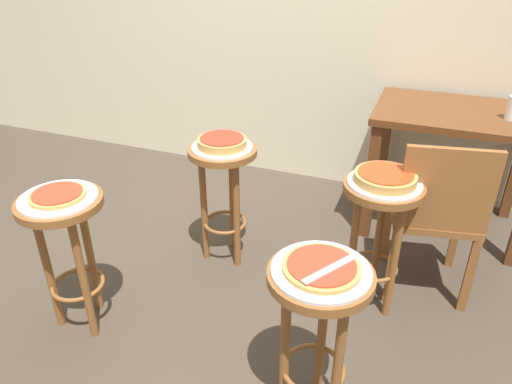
# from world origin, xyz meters

# --- Properties ---
(ground_plane) EXTENTS (6.00, 6.00, 0.00)m
(ground_plane) POSITION_xyz_m (0.00, 0.00, 0.00)
(ground_plane) COLOR #42382D
(stool_foreground) EXTENTS (0.36, 0.36, 0.67)m
(stool_foreground) POSITION_xyz_m (0.70, -0.36, 0.49)
(stool_foreground) COLOR brown
(stool_foreground) RESTS_ON ground_plane
(serving_plate_foreground) EXTENTS (0.33, 0.33, 0.01)m
(serving_plate_foreground) POSITION_xyz_m (0.70, -0.36, 0.68)
(serving_plate_foreground) COLOR silver
(serving_plate_foreground) RESTS_ON stool_foreground
(pizza_foreground) EXTENTS (0.26, 0.26, 0.02)m
(pizza_foreground) POSITION_xyz_m (0.70, -0.36, 0.69)
(pizza_foreground) COLOR tan
(pizza_foreground) RESTS_ON serving_plate_foreground
(stool_middle) EXTENTS (0.36, 0.36, 0.67)m
(stool_middle) POSITION_xyz_m (-0.43, -0.28, 0.49)
(stool_middle) COLOR brown
(stool_middle) RESTS_ON ground_plane
(serving_plate_middle) EXTENTS (0.32, 0.32, 0.01)m
(serving_plate_middle) POSITION_xyz_m (-0.43, -0.28, 0.68)
(serving_plate_middle) COLOR silver
(serving_plate_middle) RESTS_ON stool_middle
(pizza_middle) EXTENTS (0.23, 0.23, 0.02)m
(pizza_middle) POSITION_xyz_m (-0.43, -0.28, 0.69)
(pizza_middle) COLOR tan
(pizza_middle) RESTS_ON serving_plate_middle
(stool_leftside) EXTENTS (0.36, 0.36, 0.67)m
(stool_leftside) POSITION_xyz_m (0.81, 0.34, 0.49)
(stool_leftside) COLOR brown
(stool_leftside) RESTS_ON ground_plane
(serving_plate_leftside) EXTENTS (0.32, 0.32, 0.01)m
(serving_plate_leftside) POSITION_xyz_m (0.81, 0.34, 0.68)
(serving_plate_leftside) COLOR silver
(serving_plate_leftside) RESTS_ON stool_leftside
(pizza_leftside) EXTENTS (0.27, 0.27, 0.05)m
(pizza_leftside) POSITION_xyz_m (0.81, 0.34, 0.71)
(pizza_leftside) COLOR tan
(pizza_leftside) RESTS_ON serving_plate_leftside
(stool_rear) EXTENTS (0.36, 0.36, 0.67)m
(stool_rear) POSITION_xyz_m (-0.02, 0.45, 0.49)
(stool_rear) COLOR brown
(stool_rear) RESTS_ON ground_plane
(serving_plate_rear) EXTENTS (0.31, 0.31, 0.01)m
(serving_plate_rear) POSITION_xyz_m (-0.02, 0.45, 0.68)
(serving_plate_rear) COLOR silver
(serving_plate_rear) RESTS_ON stool_rear
(pizza_rear) EXTENTS (0.25, 0.25, 0.05)m
(pizza_rear) POSITION_xyz_m (-0.02, 0.45, 0.71)
(pizza_rear) COLOR tan
(pizza_rear) RESTS_ON serving_plate_rear
(dining_table) EXTENTS (0.91, 0.65, 0.76)m
(dining_table) POSITION_xyz_m (1.10, 1.23, 0.62)
(dining_table) COLOR #5B3319
(dining_table) RESTS_ON ground_plane
(wooden_chair) EXTENTS (0.47, 0.47, 0.85)m
(wooden_chair) POSITION_xyz_m (1.05, 0.54, 0.47)
(wooden_chair) COLOR brown
(wooden_chair) RESTS_ON ground_plane
(pizza_server_knife) EXTENTS (0.14, 0.20, 0.01)m
(pizza_server_knife) POSITION_xyz_m (0.73, -0.38, 0.71)
(pizza_server_knife) COLOR silver
(pizza_server_knife) RESTS_ON pizza_foreground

